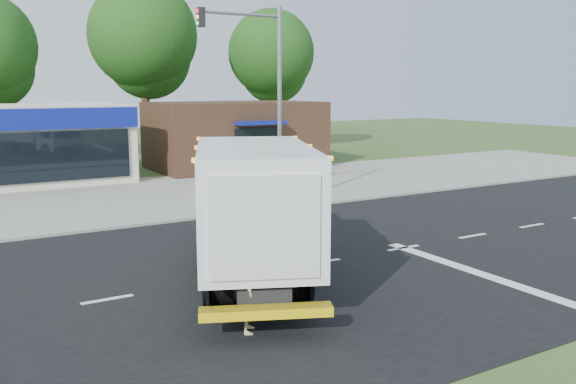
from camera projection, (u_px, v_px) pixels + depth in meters
name	position (u px, v px, depth m)	size (l,w,h in m)	color
ground	(322.00, 263.00, 17.16)	(120.00, 120.00, 0.00)	#385123
road_asphalt	(322.00, 262.00, 17.16)	(60.00, 14.00, 0.02)	black
sidewalk	(207.00, 211.00, 24.10)	(60.00, 2.40, 0.12)	gray
parking_apron	(158.00, 191.00, 29.02)	(60.00, 9.00, 0.02)	gray
lane_markings	(390.00, 267.00, 16.69)	(55.20, 7.00, 0.01)	silver
ems_box_truck	(252.00, 202.00, 15.23)	(5.45, 8.34, 3.56)	black
emergency_worker	(248.00, 289.00, 12.16)	(0.66, 0.76, 1.86)	#CDC289
brown_storefront	(236.00, 135.00, 37.27)	(10.00, 6.70, 4.00)	#382316
traffic_signal_pole	(265.00, 86.00, 23.95)	(3.51, 0.25, 8.00)	gray
background_trees	(69.00, 48.00, 39.35)	(36.77, 7.39, 12.10)	#332114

